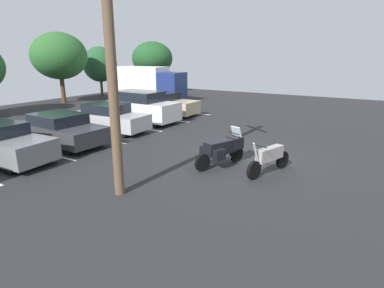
# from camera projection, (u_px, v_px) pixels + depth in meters

# --- Properties ---
(ground) EXTENTS (44.00, 44.00, 0.10)m
(ground) POSITION_uv_depth(u_px,v_px,m) (243.00, 160.00, 12.38)
(ground) COLOR #262628
(motorcycle_touring) EXTENTS (2.19, 1.26, 1.39)m
(motorcycle_touring) POSITION_uv_depth(u_px,v_px,m) (222.00, 149.00, 11.46)
(motorcycle_touring) COLOR black
(motorcycle_touring) RESTS_ON ground
(motorcycle_second) EXTENTS (2.19, 0.90, 1.27)m
(motorcycle_second) POSITION_uv_depth(u_px,v_px,m) (269.00, 158.00, 10.72)
(motorcycle_second) COLOR black
(motorcycle_second) RESTS_ON ground
(parking_stripes) EXTENTS (19.89, 4.93, 0.01)m
(parking_stripes) POSITION_uv_depth(u_px,v_px,m) (65.00, 143.00, 14.55)
(parking_stripes) COLOR silver
(parking_stripes) RESTS_ON ground
(car_grey) EXTENTS (2.02, 4.46, 1.47)m
(car_grey) POSITION_uv_depth(u_px,v_px,m) (1.00, 143.00, 11.94)
(car_grey) COLOR slate
(car_grey) RESTS_ON ground
(car_charcoal) EXTENTS (2.16, 4.63, 1.43)m
(car_charcoal) POSITION_uv_depth(u_px,v_px,m) (60.00, 129.00, 14.22)
(car_charcoal) COLOR #38383D
(car_charcoal) RESTS_ON ground
(car_silver) EXTENTS (1.91, 4.29, 1.48)m
(car_silver) POSITION_uv_depth(u_px,v_px,m) (109.00, 118.00, 16.68)
(car_silver) COLOR #B7B7BC
(car_silver) RESTS_ON ground
(car_white) EXTENTS (2.09, 4.35, 1.86)m
(car_white) POSITION_uv_depth(u_px,v_px,m) (143.00, 107.00, 18.97)
(car_white) COLOR white
(car_white) RESTS_ON ground
(car_champagne) EXTENTS (1.93, 4.34, 1.51)m
(car_champagne) POSITION_uv_depth(u_px,v_px,m) (166.00, 104.00, 21.43)
(car_champagne) COLOR #C1B289
(car_champagne) RESTS_ON ground
(box_truck) EXTENTS (2.79, 6.44, 2.98)m
(box_truck) POSITION_uv_depth(u_px,v_px,m) (149.00, 83.00, 27.58)
(box_truck) COLOR navy
(box_truck) RESTS_ON ground
(utility_pole) EXTENTS (1.11, 1.56, 8.55)m
(utility_pole) POSITION_uv_depth(u_px,v_px,m) (109.00, 37.00, 8.08)
(utility_pole) COLOR brown
(utility_pole) RESTS_ON ground
(tree_center_right) EXTENTS (4.50, 4.50, 5.79)m
(tree_center_right) POSITION_uv_depth(u_px,v_px,m) (59.00, 56.00, 25.98)
(tree_center_right) COLOR #4C3823
(tree_center_right) RESTS_ON ground
(tree_far_left) EXTENTS (3.26, 3.26, 4.77)m
(tree_far_left) POSITION_uv_depth(u_px,v_px,m) (100.00, 64.00, 30.55)
(tree_far_left) COLOR #4C3823
(tree_far_left) RESTS_ON ground
(tree_center_left) EXTENTS (4.32, 4.32, 5.36)m
(tree_center_left) POSITION_uv_depth(u_px,v_px,m) (152.00, 58.00, 33.59)
(tree_center_left) COLOR #4C3823
(tree_center_left) RESTS_ON ground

